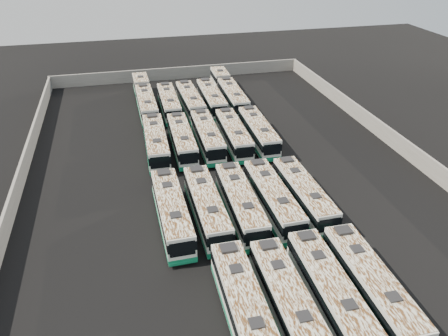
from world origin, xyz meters
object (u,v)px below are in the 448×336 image
at_px(bus_back_center, 190,101).
at_px(bus_midfront_center, 240,203).
at_px(bus_midback_far_right, 258,132).
at_px(bus_back_right, 211,99).
at_px(bus_midfront_far_right, 304,194).
at_px(bus_back_left, 169,103).
at_px(bus_midback_center, 207,136).
at_px(bus_midfront_left, 207,207).
at_px(bus_back_far_left, 145,98).
at_px(bus_front_left, 245,309).
at_px(bus_midback_right, 234,134).
at_px(bus_midback_far_left, 156,142).
at_px(bus_front_far_right, 371,286).
at_px(bus_midback_left, 182,140).
at_px(bus_front_right, 330,293).
at_px(bus_front_center, 289,303).
at_px(bus_back_far_right, 228,91).
at_px(bus_midfront_far_left, 172,212).
at_px(bus_midfront_right, 273,199).

bearing_deg(bus_back_center, bus_midfront_center, -91.32).
height_order(bus_midback_far_right, bus_back_right, bus_back_right).
xyz_separation_m(bus_midfront_far_right, bus_midback_far_right, (0.09, 15.08, 0.02)).
bearing_deg(bus_back_left, bus_midback_center, -75.13).
distance_m(bus_midfront_left, bus_back_far_left, 31.20).
bearing_deg(bus_front_left, bus_midback_right, 77.18).
xyz_separation_m(bus_midback_far_left, bus_midback_center, (6.50, 0.23, -0.04)).
height_order(bus_front_far_right, bus_midfront_far_right, bus_front_far_right).
bearing_deg(bus_midback_far_left, bus_midback_right, 1.44).
distance_m(bus_midback_left, bus_midback_far_right, 9.91).
bearing_deg(bus_midback_right, bus_midback_center, 177.58).
bearing_deg(bus_front_right, bus_back_far_left, 103.32).
bearing_deg(bus_front_left, bus_back_right, 81.38).
bearing_deg(bus_midback_left, bus_back_right, 63.85).
bearing_deg(bus_midback_center, bus_front_center, -89.22).
height_order(bus_front_right, bus_front_far_right, bus_front_far_right).
height_order(bus_midback_far_left, bus_back_left, bus_midback_far_left).
distance_m(bus_back_far_left, bus_back_center, 7.29).
relative_size(bus_front_left, bus_front_right, 1.00).
height_order(bus_midfront_far_right, bus_midback_left, same).
xyz_separation_m(bus_front_right, bus_midback_far_right, (3.37, 27.90, -0.03)).
bearing_deg(bus_midback_center, bus_midfront_left, -101.25).
xyz_separation_m(bus_midback_far_right, bus_back_far_right, (0.07, 15.96, 0.01)).
xyz_separation_m(bus_front_left, bus_midfront_far_left, (-3.39, 12.81, 0.01)).
distance_m(bus_back_left, bus_back_right, 6.49).
height_order(bus_midfront_right, bus_back_center, bus_midfront_right).
bearing_deg(bus_midfront_center, bus_midfront_left, 177.56).
height_order(bus_midfront_far_left, bus_midback_center, bus_midfront_far_left).
xyz_separation_m(bus_midfront_center, bus_midback_center, (0.00, 15.44, -0.03)).
height_order(bus_back_left, bus_back_center, bus_back_center).
xyz_separation_m(bus_front_far_right, bus_midback_right, (-3.17, 28.00, -0.04)).
bearing_deg(bus_front_right, bus_front_far_right, -0.56).
bearing_deg(bus_midback_far_left, bus_back_center, 64.46).
bearing_deg(bus_front_center, bus_midback_right, 83.21).
xyz_separation_m(bus_midfront_left, bus_midback_left, (0.02, 15.12, -0.04)).
distance_m(bus_midfront_center, bus_midback_center, 15.44).
xyz_separation_m(bus_front_right, bus_back_left, (-6.49, 40.77, -0.05)).
bearing_deg(bus_midfront_center, bus_midback_far_right, 67.27).
distance_m(bus_front_center, bus_back_right, 41.18).
bearing_deg(bus_front_left, bus_back_left, 90.41).
relative_size(bus_midback_far_left, bus_back_left, 1.04).
bearing_deg(bus_front_far_right, bus_midback_center, 103.57).
bearing_deg(bus_back_left, bus_back_far_right, 17.89).
height_order(bus_front_right, bus_back_right, bus_back_right).
distance_m(bus_back_right, bus_back_far_right, 4.58).
bearing_deg(bus_front_center, bus_midfront_far_left, 116.80).
relative_size(bus_back_left, bus_back_far_right, 0.63).
relative_size(bus_front_left, bus_front_far_right, 1.00).
distance_m(bus_midback_right, bus_back_right, 12.91).
xyz_separation_m(bus_front_left, bus_back_far_left, (-3.32, 43.90, -0.05)).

